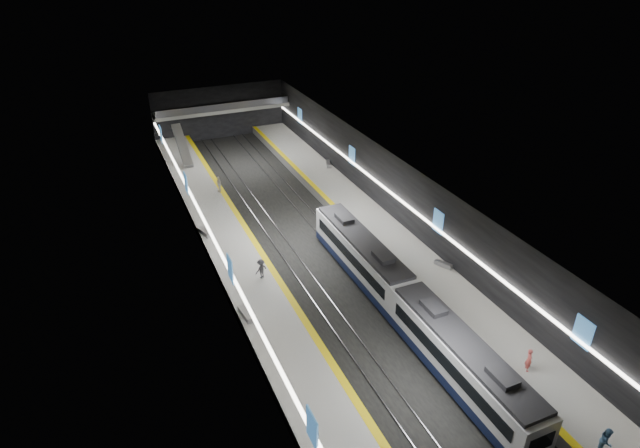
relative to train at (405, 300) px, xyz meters
name	(u,v)px	position (x,y,z in m)	size (l,w,h in m)	color
ground	(307,244)	(-2.50, 14.56, -2.20)	(70.00, 70.00, 0.00)	black
ceiling	(307,172)	(-2.50, 14.56, 5.80)	(20.00, 70.00, 0.04)	beige
wall_left	(207,229)	(-12.50, 14.56, 1.80)	(0.04, 70.00, 8.00)	black
wall_right	(395,192)	(7.50, 14.56, 1.80)	(0.04, 70.00, 8.00)	black
wall_back	(220,112)	(-2.50, 49.56, 1.80)	(20.00, 0.04, 8.00)	black
platform_left	(236,256)	(-10.00, 14.56, -1.70)	(5.00, 70.00, 1.00)	slate
tile_surface_left	(236,251)	(-10.00, 14.56, -1.19)	(5.00, 70.00, 0.02)	#989793
tactile_strip_left	(258,246)	(-7.80, 14.56, -1.18)	(0.60, 70.00, 0.02)	yellow
platform_right	(372,226)	(5.00, 14.56, -1.70)	(5.00, 70.00, 1.00)	slate
tile_surface_right	(372,222)	(5.00, 14.56, -1.19)	(5.00, 70.00, 0.02)	#989793
tactile_strip_right	(354,225)	(2.80, 14.56, -1.18)	(0.60, 70.00, 0.02)	yellow
rails	(307,244)	(-2.50, 14.56, -2.14)	(6.52, 70.00, 0.12)	gray
train	(405,300)	(0.00, 0.00, 0.00)	(2.69, 30.04, 3.60)	#10193B
ad_posters	(303,201)	(-2.50, 15.56, 2.30)	(19.94, 53.50, 2.20)	#4081C2
cove_light_left	(209,231)	(-12.30, 14.56, 1.60)	(0.25, 68.60, 0.12)	white
cove_light_right	(393,194)	(7.30, 14.56, 1.60)	(0.25, 68.60, 0.12)	white
mezzanine_bridge	(223,109)	(-2.50, 47.49, 2.84)	(20.00, 3.00, 1.50)	gray
escalator	(182,145)	(-10.00, 40.56, 0.70)	(1.20, 8.00, 0.60)	#99999E
bench_left_near	(246,314)	(-11.95, 4.55, -0.94)	(0.57, 2.06, 0.50)	#99999E
bench_left_far	(205,232)	(-12.00, 19.00, -0.94)	(0.57, 2.06, 0.50)	#99999E
bench_right_near	(443,264)	(6.90, 4.34, -0.99)	(0.48, 1.72, 0.42)	#99999E
bench_right_far	(328,164)	(7.00, 30.45, -0.97)	(0.51, 1.85, 0.45)	#99999E
passenger_right_a	(529,360)	(4.58, -9.10, -0.27)	(0.67, 0.44, 1.85)	#D5524F
passenger_right_b	(606,441)	(3.93, -16.22, -0.23)	(0.94, 0.73, 1.93)	#5485B7
passenger_left_a	(219,184)	(-8.11, 28.45, -0.26)	(1.10, 0.46, 1.88)	silver
passenger_left_b	(261,269)	(-9.08, 9.30, -0.27)	(1.20, 0.69, 1.85)	#424149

